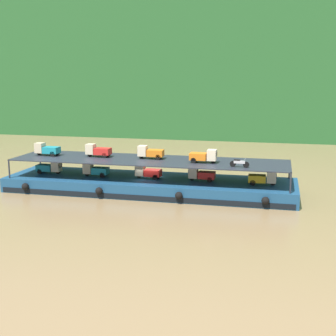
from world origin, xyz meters
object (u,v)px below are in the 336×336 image
Objects in this scene: mini_truck_lower_mid at (148,172)px; mini_truck_upper_mid at (98,151)px; mini_truck_upper_fore at (150,152)px; mini_truck_lower_stern at (50,167)px; mini_truck_lower_fore at (201,174)px; motorcycle_upper_port at (239,163)px; mini_truck_lower_bow at (263,178)px; cargo_barge at (149,185)px; mini_truck_lower_aft at (95,170)px; mini_truck_upper_bow at (204,156)px; mini_truck_upper_stern at (47,149)px.

mini_truck_lower_mid is 1.00× the size of mini_truck_upper_mid.
mini_truck_upper_mid is 5.88m from mini_truck_upper_fore.
mini_truck_lower_stern and mini_truck_lower_fore have the same top height.
mini_truck_lower_stern is 1.45× the size of motorcycle_upper_port.
motorcycle_upper_port is (9.72, -1.94, 1.74)m from mini_truck_lower_mid.
mini_truck_lower_bow is (23.32, -0.29, 0.00)m from mini_truck_lower_stern.
motorcycle_upper_port is at bearing -143.75° from mini_truck_lower_bow.
mini_truck_lower_bow is (11.86, -0.38, 1.44)m from cargo_barge.
mini_truck_upper_mid is (-17.76, 0.88, 2.00)m from mini_truck_lower_bow.
mini_truck_lower_stern is 11.63m from mini_truck_upper_fore.
cargo_barge is at bearing 40.88° from mini_truck_lower_mid.
mini_truck_lower_mid is at bearing -95.45° from mini_truck_upper_fore.
mini_truck_upper_bow is (11.81, -0.08, 2.00)m from mini_truck_lower_aft.
motorcycle_upper_port is at bearing -5.25° from mini_truck_lower_stern.
mini_truck_lower_stern is 5.93m from mini_truck_upper_mid.
mini_truck_lower_fore is 0.99× the size of mini_truck_upper_stern.
mini_truck_lower_fore is (11.52, 0.36, 0.00)m from mini_truck_lower_aft.
mini_truck_upper_fore and mini_truck_upper_bow have the same top height.
cargo_barge is 11.11× the size of mini_truck_upper_fore.
cargo_barge is 11.15× the size of mini_truck_lower_fore.
mini_truck_upper_bow is at bearing -1.37° from mini_truck_upper_stern.
mini_truck_upper_bow reaches higher than mini_truck_lower_fore.
mini_truck_upper_bow is at bearing -10.07° from mini_truck_upper_fore.
mini_truck_lower_stern is at bearing 178.99° from mini_truck_upper_bow.
mini_truck_lower_mid is 6.17m from mini_truck_upper_mid.
mini_truck_upper_stern is (-17.34, -0.02, 2.00)m from mini_truck_lower_fore.
mini_truck_lower_bow is 6.29m from mini_truck_upper_bow.
cargo_barge is 6.84m from mini_truck_upper_bow.
mini_truck_upper_bow reaches higher than mini_truck_lower_mid.
mini_truck_upper_stern is 1.00× the size of mini_truck_upper_mid.
mini_truck_lower_aft is 1.00× the size of mini_truck_lower_fore.
mini_truck_upper_stern reaches higher than motorcycle_upper_port.
mini_truck_lower_fore is at bearing 176.11° from mini_truck_lower_bow.
cargo_barge is 6.85m from mini_truck_upper_mid.
mini_truck_upper_mid and mini_truck_upper_bow have the same top height.
mini_truck_lower_stern is 11.36m from mini_truck_lower_mid.
mini_truck_upper_mid is (0.02, 0.81, 2.00)m from mini_truck_lower_aft.
cargo_barge is 10.33m from motorcycle_upper_port.
mini_truck_upper_bow is (0.29, -0.44, 2.00)m from mini_truck_lower_fore.
mini_truck_lower_fore is 2.07m from mini_truck_upper_bow.
mini_truck_lower_mid is 1.00× the size of mini_truck_upper_fore.
motorcycle_upper_port is (9.62, -2.02, 3.18)m from cargo_barge.
mini_truck_lower_stern is at bearing -176.27° from mini_truck_upper_fore.
mini_truck_upper_fore is (-5.63, 0.61, 2.00)m from mini_truck_lower_fore.
mini_truck_upper_fore reaches higher than mini_truck_lower_mid.
mini_truck_upper_bow is at bearing 156.39° from motorcycle_upper_port.
mini_truck_lower_aft is (5.54, -0.23, 0.00)m from mini_truck_lower_stern.
cargo_barge is 11.55m from mini_truck_lower_stern.
mini_truck_lower_aft is 11.98m from mini_truck_upper_bow.
mini_truck_upper_fore reaches higher than motorcycle_upper_port.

